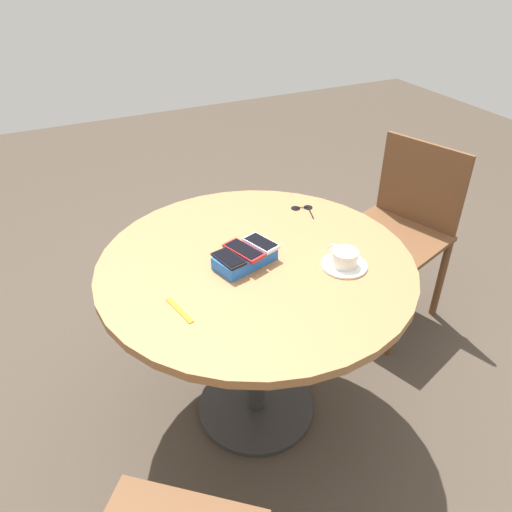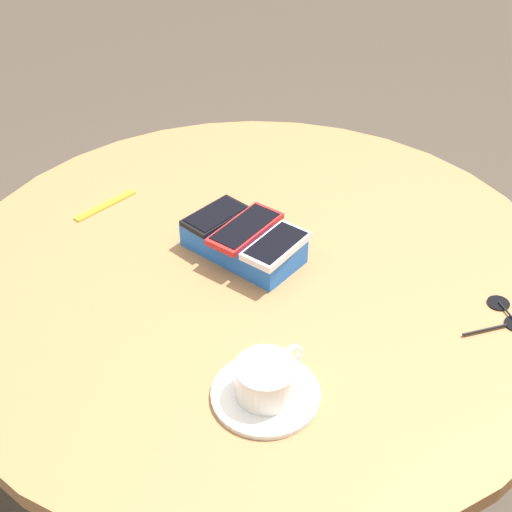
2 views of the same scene
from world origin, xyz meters
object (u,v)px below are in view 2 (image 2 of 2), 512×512
(phone_box, at_px, (245,242))
(phone_red, at_px, (245,228))
(round_table, at_px, (256,317))
(lanyard_strap, at_px, (106,205))
(phone_white, at_px, (276,246))
(coffee_cup, at_px, (267,378))
(sunglasses, at_px, (504,315))
(saucer, at_px, (266,394))
(phone_black, at_px, (216,216))

(phone_box, relative_size, phone_red, 1.44)
(phone_red, bearing_deg, round_table, -8.74)
(phone_red, bearing_deg, lanyard_strap, -152.70)
(phone_white, distance_m, coffee_cup, 0.28)
(phone_red, relative_size, sunglasses, 1.27)
(coffee_cup, bearing_deg, saucer, -78.79)
(phone_box, distance_m, saucer, 0.33)
(phone_black, relative_size, saucer, 0.83)
(round_table, height_order, phone_red, phone_red)
(phone_box, bearing_deg, saucer, -28.92)
(phone_box, xyz_separation_m, sunglasses, (0.37, 0.24, -0.02))
(saucer, bearing_deg, lanyard_strap, 177.86)
(phone_red, distance_m, sunglasses, 0.45)
(phone_red, height_order, coffee_cup, coffee_cup)
(sunglasses, bearing_deg, phone_white, -142.78)
(phone_white, relative_size, saucer, 0.88)
(phone_white, bearing_deg, phone_black, -165.14)
(round_table, height_order, phone_black, phone_black)
(sunglasses, bearing_deg, phone_black, -148.72)
(phone_black, bearing_deg, sunglasses, 31.28)
(phone_white, bearing_deg, saucer, -38.73)
(phone_red, xyz_separation_m, sunglasses, (0.37, 0.24, -0.05))
(phone_box, bearing_deg, phone_red, 122.89)
(phone_red, xyz_separation_m, lanyard_strap, (-0.27, -0.14, -0.05))
(round_table, bearing_deg, sunglasses, 37.11)
(phone_white, bearing_deg, phone_box, -166.34)
(coffee_cup, relative_size, lanyard_strap, 0.86)
(phone_black, xyz_separation_m, phone_white, (0.13, 0.04, 0.00))
(round_table, relative_size, lanyard_strap, 7.80)
(round_table, distance_m, saucer, 0.32)
(phone_red, xyz_separation_m, saucer, (0.29, -0.16, -0.05))
(lanyard_strap, bearing_deg, sunglasses, 30.78)
(phone_box, relative_size, phone_white, 1.66)
(phone_box, xyz_separation_m, phone_red, (-0.00, 0.00, 0.03))
(lanyard_strap, bearing_deg, saucer, -2.14)
(phone_red, distance_m, coffee_cup, 0.33)
(phone_black, distance_m, coffee_cup, 0.38)
(round_table, distance_m, lanyard_strap, 0.36)
(phone_box, bearing_deg, round_table, -5.82)
(saucer, relative_size, lanyard_strap, 1.12)
(round_table, relative_size, sunglasses, 8.67)
(phone_red, distance_m, lanyard_strap, 0.31)
(phone_black, distance_m, saucer, 0.38)
(phone_black, distance_m, lanyard_strap, 0.25)
(phone_red, relative_size, coffee_cup, 1.33)
(coffee_cup, height_order, lanyard_strap, coffee_cup)
(phone_box, relative_size, sunglasses, 1.83)
(phone_black, distance_m, sunglasses, 0.51)
(phone_black, xyz_separation_m, saucer, (0.35, -0.14, -0.05))
(lanyard_strap, bearing_deg, round_table, 23.13)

